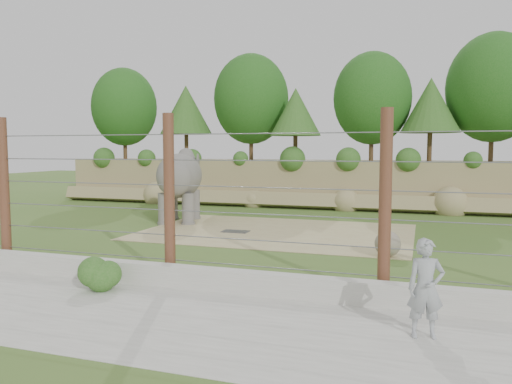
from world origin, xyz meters
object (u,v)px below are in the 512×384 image
(zookeeper, at_px, (426,288))
(elephant, at_px, (179,186))
(stone_ball, at_px, (388,244))
(barrier_fence, at_px, (169,198))

(zookeeper, bearing_deg, elephant, 119.09)
(stone_ball, bearing_deg, elephant, 153.68)
(barrier_fence, bearing_deg, elephant, 115.89)
(stone_ball, height_order, barrier_fence, barrier_fence)
(elephant, relative_size, barrier_fence, 0.19)
(stone_ball, bearing_deg, zookeeper, -80.70)
(stone_ball, distance_m, barrier_fence, 6.63)
(elephant, xyz_separation_m, barrier_fence, (4.25, -8.75, 0.45))
(elephant, height_order, stone_ball, elephant)
(elephant, bearing_deg, stone_ball, -43.07)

